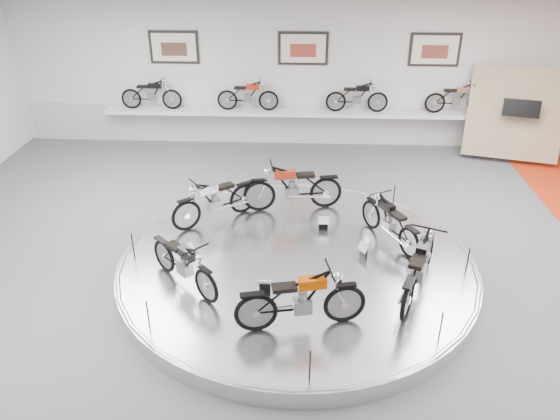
{
  "coord_description": "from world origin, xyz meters",
  "views": [
    {
      "loc": [
        0.09,
        -8.01,
        5.69
      ],
      "look_at": [
        -0.32,
        0.6,
        1.14
      ],
      "focal_mm": 35.0,
      "sensor_mm": 36.0,
      "label": 1
    }
  ],
  "objects_px": {
    "bike_b": "(293,187)",
    "shelf": "(302,113)",
    "display_platform": "(297,266)",
    "bike_a": "(390,221)",
    "bike_d": "(184,263)",
    "bike_e": "(301,299)",
    "bike_c": "(215,200)",
    "bike_f": "(419,267)"
  },
  "relations": [
    {
      "from": "bike_a",
      "to": "bike_c",
      "type": "distance_m",
      "value": 3.46
    },
    {
      "from": "bike_b",
      "to": "bike_c",
      "type": "xyz_separation_m",
      "value": [
        -1.54,
        -0.6,
        -0.04
      ]
    },
    {
      "from": "display_platform",
      "to": "shelf",
      "type": "xyz_separation_m",
      "value": [
        0.0,
        6.4,
        0.85
      ]
    },
    {
      "from": "bike_a",
      "to": "bike_d",
      "type": "distance_m",
      "value": 3.91
    },
    {
      "from": "bike_b",
      "to": "bike_c",
      "type": "height_order",
      "value": "bike_b"
    },
    {
      "from": "bike_a",
      "to": "bike_b",
      "type": "distance_m",
      "value": 2.24
    },
    {
      "from": "shelf",
      "to": "bike_b",
      "type": "height_order",
      "value": "bike_b"
    },
    {
      "from": "bike_a",
      "to": "bike_d",
      "type": "bearing_deg",
      "value": 85.36
    },
    {
      "from": "bike_f",
      "to": "bike_d",
      "type": "bearing_deg",
      "value": 112.41
    },
    {
      "from": "display_platform",
      "to": "bike_e",
      "type": "relative_size",
      "value": 3.8
    },
    {
      "from": "bike_c",
      "to": "bike_b",
      "type": "bearing_deg",
      "value": 163.26
    },
    {
      "from": "bike_b",
      "to": "shelf",
      "type": "bearing_deg",
      "value": -101.3
    },
    {
      "from": "shelf",
      "to": "bike_a",
      "type": "xyz_separation_m",
      "value": [
        1.72,
        -5.7,
        -0.26
      ]
    },
    {
      "from": "shelf",
      "to": "bike_f",
      "type": "height_order",
      "value": "bike_f"
    },
    {
      "from": "bike_a",
      "to": "bike_e",
      "type": "distance_m",
      "value": 3.03
    },
    {
      "from": "display_platform",
      "to": "bike_a",
      "type": "height_order",
      "value": "bike_a"
    },
    {
      "from": "bike_a",
      "to": "bike_b",
      "type": "xyz_separation_m",
      "value": [
        -1.85,
        1.25,
        0.08
      ]
    },
    {
      "from": "shelf",
      "to": "bike_b",
      "type": "relative_size",
      "value": 6.21
    },
    {
      "from": "bike_c",
      "to": "bike_f",
      "type": "relative_size",
      "value": 0.94
    },
    {
      "from": "shelf",
      "to": "bike_c",
      "type": "height_order",
      "value": "bike_c"
    },
    {
      "from": "bike_a",
      "to": "bike_b",
      "type": "bearing_deg",
      "value": 27.35
    },
    {
      "from": "shelf",
      "to": "bike_c",
      "type": "bearing_deg",
      "value": -108.33
    },
    {
      "from": "bike_b",
      "to": "bike_f",
      "type": "relative_size",
      "value": 1.01
    },
    {
      "from": "bike_c",
      "to": "bike_f",
      "type": "distance_m",
      "value": 4.3
    },
    {
      "from": "display_platform",
      "to": "shelf",
      "type": "relative_size",
      "value": 0.58
    },
    {
      "from": "bike_b",
      "to": "bike_f",
      "type": "distance_m",
      "value": 3.57
    },
    {
      "from": "display_platform",
      "to": "bike_e",
      "type": "height_order",
      "value": "bike_e"
    },
    {
      "from": "bike_e",
      "to": "shelf",
      "type": "bearing_deg",
      "value": 78.77
    },
    {
      "from": "bike_b",
      "to": "bike_c",
      "type": "relative_size",
      "value": 1.08
    },
    {
      "from": "display_platform",
      "to": "bike_a",
      "type": "distance_m",
      "value": 1.95
    },
    {
      "from": "shelf",
      "to": "bike_d",
      "type": "height_order",
      "value": "bike_d"
    },
    {
      "from": "bike_a",
      "to": "bike_f",
      "type": "xyz_separation_m",
      "value": [
        0.25,
        -1.64,
        0.07
      ]
    },
    {
      "from": "bike_a",
      "to": "bike_e",
      "type": "height_order",
      "value": "bike_e"
    },
    {
      "from": "shelf",
      "to": "bike_f",
      "type": "distance_m",
      "value": 7.6
    },
    {
      "from": "bike_b",
      "to": "bike_a",
      "type": "bearing_deg",
      "value": 136.47
    },
    {
      "from": "shelf",
      "to": "bike_f",
      "type": "bearing_deg",
      "value": -74.98
    },
    {
      "from": "shelf",
      "to": "bike_e",
      "type": "bearing_deg",
      "value": -89.38
    },
    {
      "from": "bike_c",
      "to": "bike_d",
      "type": "xyz_separation_m",
      "value": [
        -0.18,
        -2.25,
        -0.03
      ]
    },
    {
      "from": "bike_f",
      "to": "shelf",
      "type": "bearing_deg",
      "value": 38.08
    },
    {
      "from": "bike_a",
      "to": "bike_d",
      "type": "height_order",
      "value": "bike_d"
    },
    {
      "from": "bike_c",
      "to": "display_platform",
      "type": "bearing_deg",
      "value": 103.01
    },
    {
      "from": "shelf",
      "to": "bike_c",
      "type": "relative_size",
      "value": 6.72
    }
  ]
}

